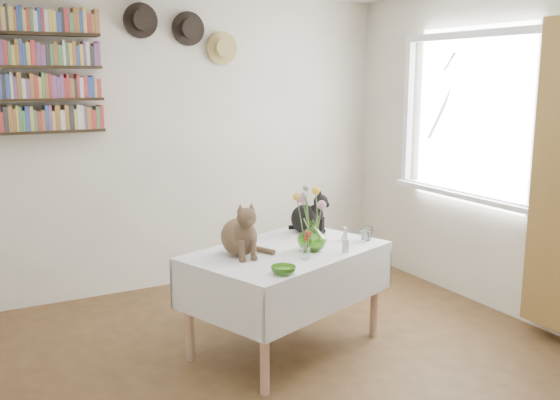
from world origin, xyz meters
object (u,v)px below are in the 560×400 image
black_cat (305,211)px  bookshelf_unit (32,72)px  dining_table (286,274)px  flower_vase (312,236)px  tabby_cat (239,227)px

black_cat → bookshelf_unit: 2.27m
dining_table → flower_vase: 0.32m
flower_vase → bookshelf_unit: (-1.44, 1.65, 1.05)m
black_cat → dining_table: bearing=175.3°
bookshelf_unit → flower_vase: bearing=-48.9°
black_cat → bookshelf_unit: bearing=94.4°
black_cat → bookshelf_unit: bookshelf_unit is taller
flower_vase → bookshelf_unit: size_ratio=0.20×
dining_table → black_cat: black_cat is taller
dining_table → black_cat: (0.34, 0.34, 0.33)m
flower_vase → black_cat: bearing=64.7°
dining_table → tabby_cat: bearing=173.6°
dining_table → black_cat: bearing=44.5°
dining_table → black_cat: 0.58m
tabby_cat → bookshelf_unit: (-0.98, 1.51, 0.97)m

